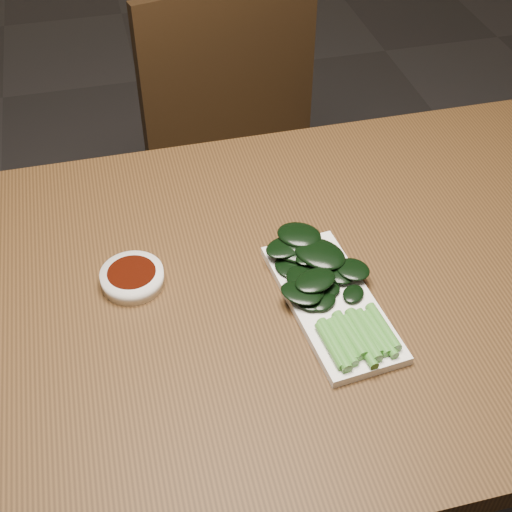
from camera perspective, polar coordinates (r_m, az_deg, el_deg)
name	(u,v)px	position (r m, az deg, el deg)	size (l,w,h in m)	color
table	(246,321)	(1.14, -0.83, -5.20)	(1.40, 0.80, 0.75)	#432A13
chair_far	(254,163)	(1.77, -0.12, 7.42)	(0.55, 0.55, 0.89)	black
sauce_bowl	(132,277)	(1.10, -9.86, -1.70)	(0.10, 0.10, 0.03)	white
serving_plate	(331,302)	(1.06, 6.04, -3.67)	(0.15, 0.29, 0.01)	white
gai_lan	(322,278)	(1.07, 5.32, -1.80)	(0.16, 0.31, 0.03)	#458A2F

